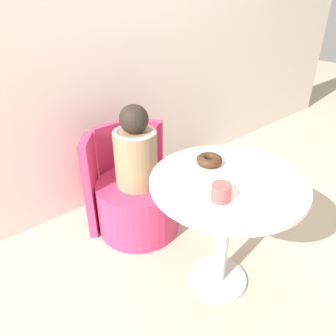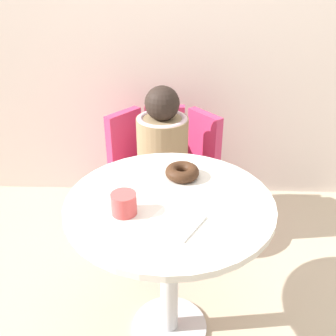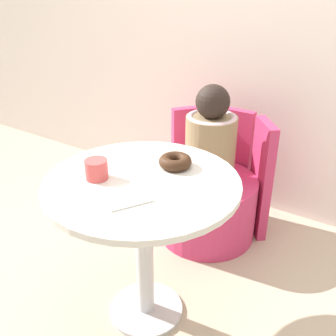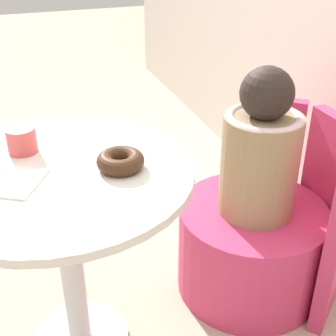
# 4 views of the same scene
# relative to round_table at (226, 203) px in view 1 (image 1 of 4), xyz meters

# --- Properties ---
(ground_plane) EXTENTS (12.00, 12.00, 0.00)m
(ground_plane) POSITION_rel_round_table_xyz_m (0.10, 0.03, -0.53)
(ground_plane) COLOR #B7A88E
(back_wall) EXTENTS (6.00, 0.06, 2.40)m
(back_wall) POSITION_rel_round_table_xyz_m (0.10, 1.16, 0.67)
(back_wall) COLOR silver
(back_wall) RESTS_ON ground_plane
(round_table) EXTENTS (0.74, 0.74, 0.67)m
(round_table) POSITION_rel_round_table_xyz_m (0.00, 0.00, 0.00)
(round_table) COLOR silver
(round_table) RESTS_ON ground_plane
(tub_chair) EXTENTS (0.54, 0.54, 0.35)m
(tub_chair) POSITION_rel_round_table_xyz_m (-0.06, 0.66, -0.36)
(tub_chair) COLOR #C63360
(tub_chair) RESTS_ON ground_plane
(booth_backrest) EXTENTS (0.64, 0.23, 0.67)m
(booth_backrest) POSITION_rel_round_table_xyz_m (-0.06, 0.89, -0.20)
(booth_backrest) COLOR #C63360
(booth_backrest) RESTS_ON ground_plane
(child_figure) EXTENTS (0.26, 0.26, 0.52)m
(child_figure) POSITION_rel_round_table_xyz_m (-0.06, 0.66, 0.05)
(child_figure) COLOR #937A56
(child_figure) RESTS_ON tub_chair
(donut) EXTENTS (0.13, 0.13, 0.05)m
(donut) POSITION_rel_round_table_xyz_m (0.04, 0.16, 0.16)
(donut) COLOR #3D2314
(donut) RESTS_ON round_table
(cup) EXTENTS (0.09, 0.09, 0.08)m
(cup) POSITION_rel_round_table_xyz_m (-0.15, -0.08, 0.17)
(cup) COLOR #DB4C4C
(cup) RESTS_ON round_table
(paper_napkin) EXTENTS (0.21, 0.21, 0.01)m
(paper_napkin) POSITION_rel_round_table_xyz_m (0.02, -0.13, 0.14)
(paper_napkin) COLOR white
(paper_napkin) RESTS_ON round_table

